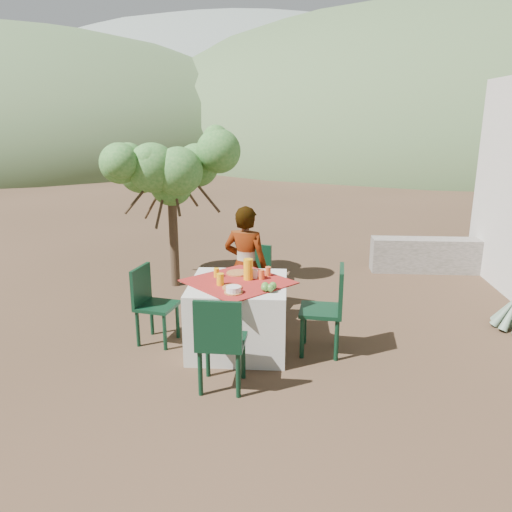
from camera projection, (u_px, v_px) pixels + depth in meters
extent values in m
plane|color=#362618|center=(194.00, 365.00, 5.09)|extent=(160.00, 160.00, 0.00)
cube|color=silver|center=(239.00, 315.00, 5.39)|extent=(1.02, 1.02, 0.75)
cube|color=maroon|center=(238.00, 282.00, 5.29)|extent=(1.30, 1.30, 0.01)
cylinder|color=black|center=(235.00, 299.00, 6.34)|extent=(0.04, 0.04, 0.42)
cylinder|color=black|center=(259.00, 302.00, 6.23)|extent=(0.04, 0.04, 0.42)
cylinder|color=black|center=(245.00, 291.00, 6.63)|extent=(0.04, 0.04, 0.42)
cylinder|color=black|center=(268.00, 294.00, 6.52)|extent=(0.04, 0.04, 0.42)
cube|color=black|center=(252.00, 280.00, 6.37)|extent=(0.49, 0.49, 0.04)
cube|color=black|center=(257.00, 260.00, 6.47)|extent=(0.39, 0.15, 0.42)
cylinder|color=black|center=(243.00, 356.00, 4.78)|extent=(0.04, 0.04, 0.46)
cylinder|color=black|center=(208.00, 355.00, 4.81)|extent=(0.04, 0.04, 0.46)
cylinder|color=black|center=(238.00, 374.00, 4.45)|extent=(0.04, 0.04, 0.46)
cylinder|color=black|center=(200.00, 372.00, 4.48)|extent=(0.04, 0.04, 0.46)
cube|color=black|center=(222.00, 342.00, 4.57)|extent=(0.44, 0.44, 0.04)
cube|color=black|center=(218.00, 325.00, 4.32)|extent=(0.43, 0.06, 0.45)
cylinder|color=black|center=(165.00, 332.00, 5.36)|extent=(0.04, 0.04, 0.43)
cylinder|color=black|center=(177.00, 320.00, 5.66)|extent=(0.04, 0.04, 0.43)
cylinder|color=black|center=(138.00, 328.00, 5.45)|extent=(0.04, 0.04, 0.43)
cylinder|color=black|center=(152.00, 317.00, 5.75)|extent=(0.04, 0.04, 0.43)
cube|color=black|center=(157.00, 306.00, 5.50)|extent=(0.48, 0.48, 0.04)
cube|color=black|center=(141.00, 285.00, 5.48)|extent=(0.12, 0.40, 0.42)
cylinder|color=black|center=(305.00, 323.00, 5.52)|extent=(0.05, 0.05, 0.47)
cylinder|color=black|center=(302.00, 337.00, 5.18)|extent=(0.05, 0.05, 0.47)
cylinder|color=black|center=(337.00, 326.00, 5.46)|extent=(0.05, 0.05, 0.47)
cylinder|color=black|center=(337.00, 339.00, 5.12)|extent=(0.05, 0.05, 0.47)
cube|color=black|center=(321.00, 311.00, 5.26)|extent=(0.48, 0.48, 0.04)
cube|color=black|center=(341.00, 289.00, 5.16)|extent=(0.09, 0.44, 0.46)
imported|color=#8C6651|center=(246.00, 266.00, 5.94)|extent=(0.60, 0.47, 1.45)
cylinder|color=#463523|center=(174.00, 236.00, 7.30)|extent=(0.13, 0.13, 1.51)
sphere|color=#276625|center=(171.00, 184.00, 7.09)|extent=(0.65, 0.65, 0.65)
sphere|color=#276625|center=(212.00, 173.00, 7.01)|extent=(0.61, 0.61, 0.61)
sphere|color=#276625|center=(136.00, 175.00, 7.20)|extent=(0.56, 0.56, 0.56)
sphere|color=#276625|center=(187.00, 165.00, 7.60)|extent=(0.58, 0.58, 0.58)
sphere|color=#276625|center=(166.00, 186.00, 6.55)|extent=(0.52, 0.52, 0.52)
cone|color=slate|center=(511.00, 306.00, 6.04)|extent=(0.17, 0.34, 0.49)
cone|color=slate|center=(507.00, 307.00, 6.01)|extent=(0.30, 0.27, 0.50)
cone|color=slate|center=(507.00, 309.00, 5.94)|extent=(0.35, 0.13, 0.48)
cone|color=slate|center=(511.00, 312.00, 5.86)|extent=(0.32, 0.24, 0.50)
cube|color=gray|center=(453.00, 256.00, 8.06)|extent=(2.60, 0.35, 0.55)
ellipsoid|color=#3C5932|center=(20.00, 152.00, 35.05)|extent=(40.00, 40.00, 16.00)
ellipsoid|color=#3C5932|center=(431.00, 149.00, 38.92)|extent=(48.00, 48.00, 20.00)
ellipsoid|color=slate|center=(245.00, 139.00, 55.30)|extent=(60.00, 60.00, 24.00)
cylinder|color=brown|center=(238.00, 273.00, 5.54)|extent=(0.25, 0.25, 0.01)
cylinder|color=brown|center=(232.00, 288.00, 5.07)|extent=(0.20, 0.20, 0.01)
cylinder|color=#FFAB10|center=(216.00, 273.00, 5.41)|extent=(0.06, 0.06, 0.10)
cylinder|color=#FFAB10|center=(220.00, 279.00, 5.15)|extent=(0.08, 0.08, 0.12)
cylinder|color=#FFAB10|center=(248.00, 269.00, 5.31)|extent=(0.10, 0.10, 0.23)
cylinder|color=brown|center=(233.00, 292.00, 4.93)|extent=(0.19, 0.19, 0.01)
cylinder|color=white|center=(233.00, 289.00, 4.92)|extent=(0.15, 0.15, 0.05)
cylinder|color=#E55C28|center=(262.00, 274.00, 5.34)|extent=(0.07, 0.07, 0.10)
cylinder|color=#E55C28|center=(268.00, 271.00, 5.45)|extent=(0.06, 0.06, 0.10)
cube|color=white|center=(254.00, 274.00, 5.37)|extent=(0.08, 0.05, 0.10)
sphere|color=#4C8630|center=(265.00, 286.00, 5.02)|extent=(0.08, 0.08, 0.08)
sphere|color=#4C8630|center=(273.00, 286.00, 5.02)|extent=(0.08, 0.08, 0.08)
sphere|color=#4C8630|center=(270.00, 288.00, 4.96)|extent=(0.08, 0.08, 0.08)
sphere|color=#4C8630|center=(265.00, 288.00, 4.96)|extent=(0.08, 0.08, 0.08)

